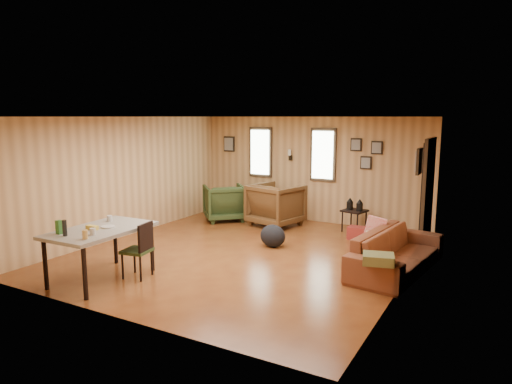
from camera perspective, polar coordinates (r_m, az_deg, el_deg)
room at (r=8.04m, az=0.62°, el=0.87°), size 5.54×6.04×2.44m
sofa at (r=7.48m, az=17.23°, el=-6.34°), size 0.91×2.24×0.85m
recliner_brown at (r=10.10m, az=2.51°, el=-1.35°), size 1.19×1.15×1.03m
recliner_green at (r=10.66m, az=-3.97°, el=-1.11°), size 1.22×1.22×0.92m
end_table at (r=11.00m, az=-2.70°, el=-1.36°), size 0.60×0.57×0.62m
side_table at (r=9.79m, az=12.22°, el=-2.08°), size 0.54×0.54×0.71m
cooler at (r=9.25m, az=12.55°, el=-5.04°), size 0.36×0.26×0.25m
backpack at (r=8.51m, az=2.11°, el=-5.50°), size 0.58×0.51×0.42m
sofa_pillows at (r=7.17m, az=14.91°, el=-6.26°), size 0.86×1.80×0.37m
dining_table at (r=7.09m, az=-18.96°, el=-4.90°), size 0.95×1.55×1.00m
dining_chair at (r=7.08m, az=-14.25°, el=-6.68°), size 0.44×0.44×0.85m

